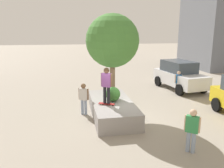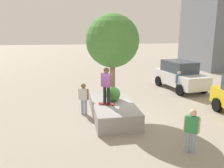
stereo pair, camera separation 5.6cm
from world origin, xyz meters
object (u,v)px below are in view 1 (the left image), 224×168
at_px(planter_ledge, 112,108).
at_px(skateboarder, 107,83).
at_px(plaza_tree, 112,41).
at_px(bystander_watching, 192,128).
at_px(passerby_with_bag, 84,97).
at_px(skateboard, 107,104).
at_px(pedestrian_crossing, 178,81).
at_px(police_car, 179,75).

height_order(planter_ledge, skateboarder, skateboarder).
xyz_separation_m(planter_ledge, plaza_tree, (-0.73, 0.16, 3.42)).
relative_size(planter_ledge, bystander_watching, 2.76).
distance_m(bystander_watching, passerby_with_bag, 5.85).
relative_size(bystander_watching, passerby_with_bag, 0.99).
height_order(skateboard, pedestrian_crossing, pedestrian_crossing).
distance_m(police_car, pedestrian_crossing, 1.38).
bearing_deg(skateboard, plaza_tree, 157.85).
bearing_deg(planter_ledge, skateboarder, -32.84).
relative_size(pedestrian_crossing, bystander_watching, 0.97).
bearing_deg(pedestrian_crossing, plaza_tree, -63.02).
bearing_deg(plaza_tree, bystander_watching, 22.65).
relative_size(skateboarder, bystander_watching, 1.06).
bearing_deg(bystander_watching, skateboarder, -144.21).
height_order(skateboarder, bystander_watching, skateboarder).
height_order(planter_ledge, skateboard, skateboard).
height_order(skateboarder, police_car, skateboarder).
bearing_deg(passerby_with_bag, bystander_watching, 38.01).
relative_size(skateboard, skateboarder, 0.46).
xyz_separation_m(police_car, bystander_watching, (8.68, -3.81, -0.12)).
relative_size(skateboarder, police_car, 0.37).
xyz_separation_m(skateboard, pedestrian_crossing, (-3.94, 5.70, 0.06)).
bearing_deg(bystander_watching, planter_ledge, -152.11).
distance_m(plaza_tree, pedestrian_crossing, 6.49).
relative_size(plaza_tree, passerby_with_bag, 2.61).
xyz_separation_m(skateboard, police_car, (-5.14, 6.36, 0.21)).
xyz_separation_m(skateboard, bystander_watching, (3.54, 2.55, 0.09)).
xyz_separation_m(plaza_tree, skateboard, (1.30, -0.53, -2.96)).
bearing_deg(planter_ledge, police_car, 127.31).
relative_size(planter_ledge, skateboarder, 2.60).
bearing_deg(plaza_tree, skateboard, -22.15).
height_order(planter_ledge, police_car, police_car).
distance_m(skateboard, passerby_with_bag, 1.50).
bearing_deg(skateboarder, passerby_with_bag, -135.52).
height_order(skateboarder, passerby_with_bag, skateboarder).
height_order(plaza_tree, skateboard, plaza_tree).
distance_m(plaza_tree, bystander_watching, 5.98).
distance_m(planter_ledge, plaza_tree, 3.50).
bearing_deg(bystander_watching, plaza_tree, -157.35).
bearing_deg(skateboard, planter_ledge, 147.16).
height_order(skateboard, skateboarder, skateboarder).
xyz_separation_m(skateboard, skateboarder, (0.00, 0.00, 1.04)).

